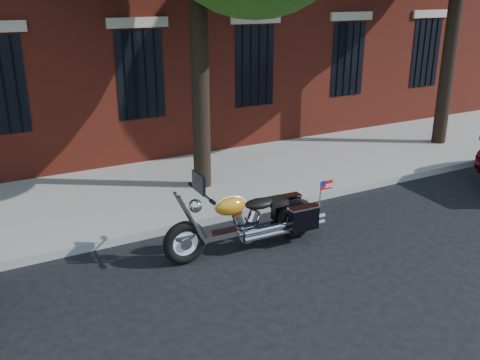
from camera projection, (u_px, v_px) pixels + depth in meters
ground at (251, 253)px, 8.67m from camera, size 120.00×120.00×0.00m
curb at (213, 219)px, 9.79m from camera, size 40.00×0.16×0.15m
sidewalk at (174, 187)px, 11.34m from camera, size 40.00×3.60×0.15m
motorcycle at (251, 221)px, 8.67m from camera, size 2.85×0.84×1.44m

